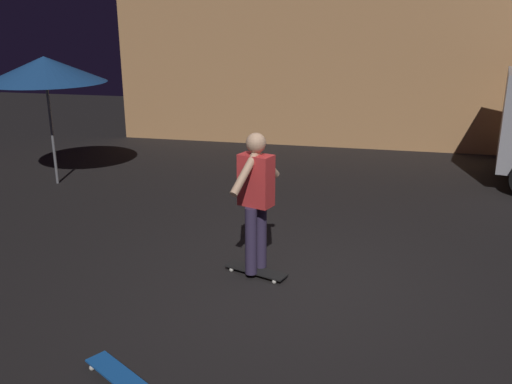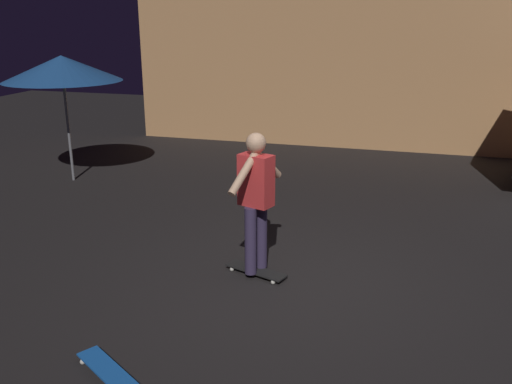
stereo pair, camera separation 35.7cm
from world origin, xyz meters
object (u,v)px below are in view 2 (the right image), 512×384
Objects in this scene: patio_umbrella at (62,68)px; skateboard_spare at (107,370)px; skateboard_ridden at (256,271)px; skater at (256,193)px.

skateboard_spare is at bearing -54.28° from patio_umbrella.
skateboard_ridden is 1.05× the size of skateboard_spare.
patio_umbrella reaches higher than skateboard_ridden.
patio_umbrella is 5.39m from skater.
patio_umbrella is 1.38× the size of skater.
skateboard_spare is 0.46× the size of skater.
patio_umbrella is at bearing 125.72° from skateboard_spare.
skater is (0.71, 2.23, 0.98)m from skateboard_spare.
skateboard_ridden is 2.34m from skateboard_spare.
patio_umbrella reaches higher than skateboard_spare.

